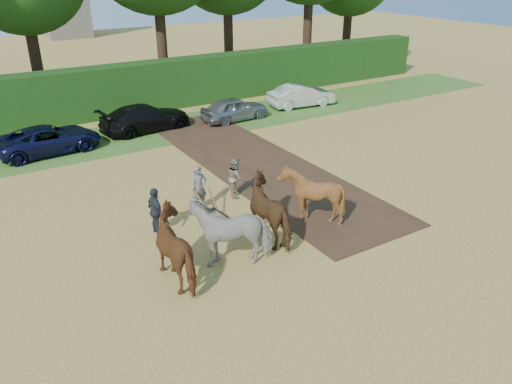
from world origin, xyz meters
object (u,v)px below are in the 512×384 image
parked_cars (132,124)px  spectator_near (236,177)px  plough_team (252,218)px  spectator_far (156,211)px

parked_cars → spectator_near: bearing=-83.7°
spectator_near → parked_cars: bearing=27.2°
plough_team → parked_cars: 13.20m
spectator_near → spectator_far: bearing=128.4°
spectator_far → parked_cars: (2.84, 10.69, -0.16)m
plough_team → parked_cars: size_ratio=0.24×
spectator_far → spectator_near: bearing=-77.5°
parked_cars → spectator_far: bearing=-104.9°
spectator_near → plough_team: 4.03m
spectator_far → parked_cars: 11.06m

